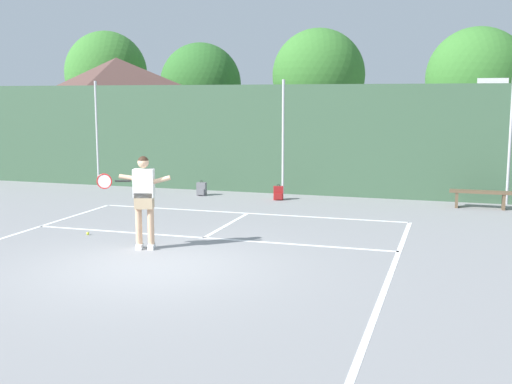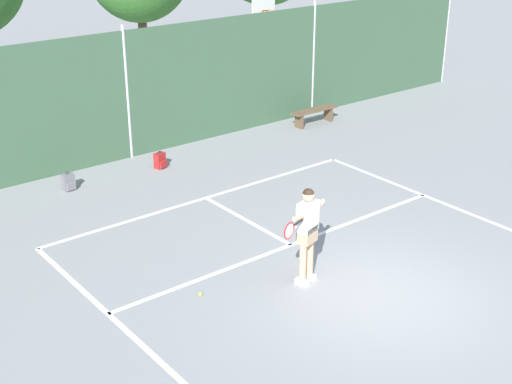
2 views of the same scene
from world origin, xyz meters
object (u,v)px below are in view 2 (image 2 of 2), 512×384
at_px(basketball_hoop, 263,33).
at_px(backpack_red, 160,161).
at_px(tennis_player, 307,227).
at_px(courtside_bench, 314,113).
at_px(backpack_grey, 69,182).
at_px(tennis_ball, 200,294).

xyz_separation_m(basketball_hoop, backpack_red, (-5.88, -3.14, -2.12)).
xyz_separation_m(tennis_player, courtside_bench, (6.51, 6.88, -0.75)).
bearing_deg(backpack_grey, tennis_ball, -92.42).
bearing_deg(tennis_player, tennis_ball, 156.28).
bearing_deg(tennis_ball, tennis_player, -23.72).
bearing_deg(backpack_red, courtside_bench, 2.69).
bearing_deg(backpack_red, basketball_hoop, 28.10).
height_order(tennis_player, courtside_bench, tennis_player).
bearing_deg(backpack_grey, basketball_hoop, 19.99).
xyz_separation_m(tennis_player, backpack_grey, (-1.54, 6.72, -0.92)).
bearing_deg(tennis_player, courtside_bench, 46.60).
height_order(tennis_player, backpack_grey, tennis_player).
xyz_separation_m(basketball_hoop, courtside_bench, (-0.30, -2.88, -1.95)).
distance_m(basketball_hoop, tennis_ball, 12.64).
height_order(tennis_player, tennis_ball, tennis_player).
relative_size(tennis_player, backpack_red, 4.01).
relative_size(tennis_ball, courtside_bench, 0.04).
bearing_deg(basketball_hoop, backpack_grey, -160.01).
height_order(basketball_hoop, backpack_red, basketball_hoop).
height_order(backpack_grey, backpack_red, same).
xyz_separation_m(tennis_player, backpack_red, (0.93, 6.62, -0.92)).
xyz_separation_m(backpack_grey, courtside_bench, (8.05, 0.16, 0.17)).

